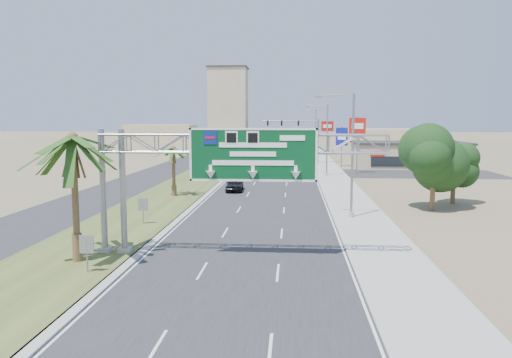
{
  "coord_description": "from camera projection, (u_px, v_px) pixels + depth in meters",
  "views": [
    {
      "loc": [
        2.72,
        -18.28,
        7.98
      ],
      "look_at": [
        0.41,
        13.09,
        4.2
      ],
      "focal_mm": 35.0,
      "sensor_mm": 36.0,
      "label": 1
    }
  ],
  "objects": [
    {
      "name": "ground",
      "position": [
        221.0,
        327.0,
        19.25
      ],
      "size": [
        600.0,
        600.0,
        0.0
      ],
      "primitive_type": "plane",
      "color": "#8C7A59",
      "rests_on": "ground"
    },
    {
      "name": "road",
      "position": [
        282.0,
        150.0,
        128.17
      ],
      "size": [
        12.0,
        300.0,
        0.02
      ],
      "primitive_type": "cube",
      "color": "#28282B",
      "rests_on": "ground"
    },
    {
      "name": "sidewalk_right",
      "position": [
        315.0,
        150.0,
        127.55
      ],
      "size": [
        4.0,
        300.0,
        0.1
      ],
      "primitive_type": "cube",
      "color": "#9E9B93",
      "rests_on": "ground"
    },
    {
      "name": "median_grass",
      "position": [
        243.0,
        150.0,
        128.9
      ],
      "size": [
        7.0,
        300.0,
        0.12
      ],
      "primitive_type": "cube",
      "color": "#3F4E22",
      "rests_on": "ground"
    },
    {
      "name": "opposing_road",
      "position": [
        217.0,
        150.0,
        129.42
      ],
      "size": [
        8.0,
        300.0,
        0.02
      ],
      "primitive_type": "cube",
      "color": "#28282B",
      "rests_on": "ground"
    },
    {
      "name": "sign_gantry",
      "position": [
        226.0,
        153.0,
        28.44
      ],
      "size": [
        16.75,
        1.24,
        7.5
      ],
      "color": "gray",
      "rests_on": "ground"
    },
    {
      "name": "palm_near",
      "position": [
        73.0,
        139.0,
        27.02
      ],
      "size": [
        5.7,
        5.7,
        8.35
      ],
      "color": "brown",
      "rests_on": "ground"
    },
    {
      "name": "palm_row_b",
      "position": [
        173.0,
        149.0,
        51.05
      ],
      "size": [
        3.99,
        3.99,
        5.95
      ],
      "color": "brown",
      "rests_on": "ground"
    },
    {
      "name": "palm_row_c",
      "position": [
        202.0,
        137.0,
        66.8
      ],
      "size": [
        3.99,
        3.99,
        6.75
      ],
      "color": "brown",
      "rests_on": "ground"
    },
    {
      "name": "palm_row_d",
      "position": [
        221.0,
        140.0,
        84.77
      ],
      "size": [
        3.99,
        3.99,
        5.45
      ],
      "color": "brown",
      "rests_on": "ground"
    },
    {
      "name": "palm_row_e",
      "position": [
        234.0,
        133.0,
        103.51
      ],
      "size": [
        3.99,
        3.99,
        6.15
      ],
      "color": "brown",
      "rests_on": "ground"
    },
    {
      "name": "palm_row_f",
      "position": [
        245.0,
        132.0,
        128.31
      ],
      "size": [
        3.99,
        3.99,
        5.75
      ],
      "color": "brown",
      "rests_on": "ground"
    },
    {
      "name": "streetlight_near",
      "position": [
        350.0,
        160.0,
        39.95
      ],
      "size": [
        3.27,
        0.44,
        10.0
      ],
      "color": "gray",
      "rests_on": "ground"
    },
    {
      "name": "streetlight_mid",
      "position": [
        326.0,
        143.0,
        69.65
      ],
      "size": [
        3.27,
        0.44,
        10.0
      ],
      "color": "gray",
      "rests_on": "ground"
    },
    {
      "name": "streetlight_far",
      "position": [
        315.0,
        135.0,
        105.3
      ],
      "size": [
        3.27,
        0.44,
        10.0
      ],
      "color": "gray",
      "rests_on": "ground"
    },
    {
      "name": "signal_mast",
      "position": [
        306.0,
        137.0,
        89.57
      ],
      "size": [
        10.28,
        0.71,
        8.0
      ],
      "color": "gray",
      "rests_on": "ground"
    },
    {
      "name": "store_building",
      "position": [
        409.0,
        155.0,
        82.76
      ],
      "size": [
        18.0,
        10.0,
        4.0
      ],
      "primitive_type": "cube",
      "color": "tan",
      "rests_on": "ground"
    },
    {
      "name": "oak_near",
      "position": [
        434.0,
        159.0,
        43.36
      ],
      "size": [
        4.5,
        4.5,
        6.8
      ],
      "color": "brown",
      "rests_on": "ground"
    },
    {
      "name": "oak_far",
      "position": [
        454.0,
        163.0,
        47.19
      ],
      "size": [
        3.5,
        3.5,
        5.6
      ],
      "color": "brown",
      "rests_on": "ground"
    },
    {
      "name": "median_signback_a",
      "position": [
        87.0,
        247.0,
        25.59
      ],
      "size": [
        0.75,
        0.08,
        2.08
      ],
      "color": "gray",
      "rests_on": "ground"
    },
    {
      "name": "median_signback_b",
      "position": [
        143.0,
        206.0,
        37.53
      ],
      "size": [
        0.75,
        0.08,
        2.08
      ],
      "color": "gray",
      "rests_on": "ground"
    },
    {
      "name": "tower_distant",
      "position": [
        228.0,
        101.0,
        267.05
      ],
      "size": [
        20.0,
        16.0,
        35.0
      ],
      "primitive_type": "cube",
      "color": "tan",
      "rests_on": "ground"
    },
    {
      "name": "building_distant_left",
      "position": [
        161.0,
        133.0,
        180.61
      ],
      "size": [
        24.0,
        14.0,
        6.0
      ],
      "primitive_type": "cube",
      "color": "tan",
      "rests_on": "ground"
    },
    {
      "name": "building_distant_right",
      "position": [
        380.0,
        137.0,
        155.39
      ],
      "size": [
        20.0,
        12.0,
        5.0
      ],
      "primitive_type": "cube",
      "color": "tan",
      "rests_on": "ground"
    },
    {
      "name": "car_left_lane",
      "position": [
        235.0,
        184.0,
        55.57
      ],
      "size": [
        2.0,
        4.6,
        1.54
      ],
      "primitive_type": "imported",
      "rotation": [
        0.0,
        0.0,
        0.04
      ],
      "color": "black",
      "rests_on": "ground"
    },
    {
      "name": "car_mid_lane",
      "position": [
        265.0,
        167.0,
        74.59
      ],
      "size": [
        2.34,
        5.11,
        1.62
      ],
      "primitive_type": "imported",
      "rotation": [
        0.0,
        0.0,
        -0.13
      ],
      "color": "#680909",
      "rests_on": "ground"
    },
    {
      "name": "car_right_lane",
      "position": [
        303.0,
        157.0,
        94.1
      ],
      "size": [
        3.0,
        6.06,
        1.65
      ],
      "primitive_type": "imported",
      "rotation": [
        0.0,
        0.0,
        -0.04
      ],
      "color": "gray",
      "rests_on": "ground"
    },
    {
      "name": "car_far",
      "position": [
        276.0,
        154.0,
        107.15
      ],
      "size": [
        1.87,
        4.44,
        1.28
      ],
      "primitive_type": "imported",
      "rotation": [
        0.0,
        0.0,
        0.02
      ],
      "color": "black",
      "rests_on": "ground"
    },
    {
      "name": "pole_sign_red_near",
      "position": [
        357.0,
        129.0,
        72.81
      ],
      "size": [
        2.42,
        0.58,
        8.39
      ],
      "color": "gray",
      "rests_on": "ground"
    },
    {
      "name": "pole_sign_blue",
      "position": [
        342.0,
        138.0,
        83.79
      ],
      "size": [
        1.95,
        1.09,
        6.77
      ],
      "color": "gray",
      "rests_on": "ground"
    },
    {
      "name": "pole_sign_red_far",
      "position": [
        327.0,
        129.0,
        91.09
      ],
      "size": [
        2.22,
        0.52,
        7.82
      ],
      "color": "gray",
      "rests_on": "ground"
    }
  ]
}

